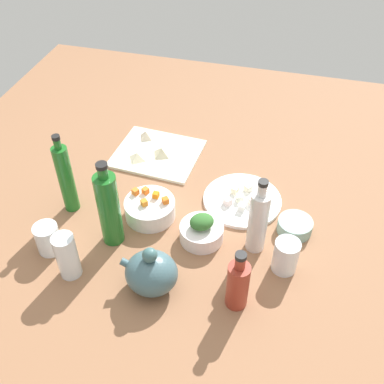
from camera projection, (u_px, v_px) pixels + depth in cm
name	position (u px, v px, depth cm)	size (l,w,h in cm)	color
tabletop	(192.00, 207.00, 147.63)	(190.00, 190.00, 3.00)	#8E6042
cutting_board	(157.00, 154.00, 164.86)	(29.46, 25.30, 1.00)	silver
plate_tofu	(242.00, 200.00, 146.89)	(25.06, 25.06, 1.20)	white
bowl_greens	(202.00, 233.00, 133.95)	(12.91, 12.91, 5.10)	white
bowl_carrots	(150.00, 209.00, 140.68)	(15.57, 15.57, 5.85)	white
bowl_small_side	(295.00, 226.00, 136.50)	(10.38, 10.38, 4.14)	#7BA296
teapot	(151.00, 273.00, 119.13)	(15.64, 12.93, 14.95)	#416169
bottle_0	(109.00, 208.00, 127.21)	(6.31, 6.31, 28.47)	#1F6824
bottle_1	(66.00, 178.00, 137.11)	(4.68, 4.68, 27.72)	#1E6723
bottle_2	(238.00, 284.00, 114.06)	(5.70, 5.70, 19.41)	maroon
bottle_3	(258.00, 221.00, 126.12)	(5.49, 5.49, 25.27)	silver
drinking_glass_0	(286.00, 256.00, 124.22)	(7.00, 7.00, 10.22)	white
drinking_glass_1	(48.00, 238.00, 129.53)	(6.98, 6.98, 9.22)	white
drinking_glass_2	(67.00, 256.00, 121.63)	(5.93, 5.93, 14.30)	white
carrot_cube_0	(156.00, 195.00, 139.65)	(1.80, 1.80, 1.80)	orange
carrot_cube_1	(165.00, 200.00, 137.88)	(1.80, 1.80, 1.80)	orange
carrot_cube_2	(144.00, 203.00, 137.19)	(1.80, 1.80, 1.80)	orange
carrot_cube_3	(135.00, 192.00, 140.78)	(1.80, 1.80, 1.80)	orange
carrot_cube_4	(145.00, 191.00, 141.10)	(1.80, 1.80, 1.80)	orange
chopped_greens_mound	(202.00, 222.00, 130.83)	(7.11, 6.00, 4.08)	#33692C
tofu_cube_0	(260.00, 194.00, 146.38)	(2.20, 2.20, 2.20)	white
tofu_cube_1	(252.00, 201.00, 144.04)	(2.20, 2.20, 2.20)	white
tofu_cube_2	(242.00, 208.00, 141.91)	(2.20, 2.20, 2.20)	white
tofu_cube_3	(240.00, 198.00, 145.08)	(2.20, 2.20, 2.20)	silver
tofu_cube_4	(248.00, 188.00, 148.65)	(2.20, 2.20, 2.20)	white
tofu_cube_5	(235.00, 190.00, 147.95)	(2.20, 2.20, 2.20)	#F9EFC9
tofu_cube_6	(228.00, 201.00, 143.99)	(2.20, 2.20, 2.20)	white
dumpling_0	(146.00, 135.00, 169.97)	(4.25, 3.88, 3.07)	beige
dumpling_1	(137.00, 156.00, 160.89)	(5.52, 4.88, 2.67)	beige
dumpling_2	(161.00, 151.00, 162.38)	(5.23, 5.09, 3.16)	beige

